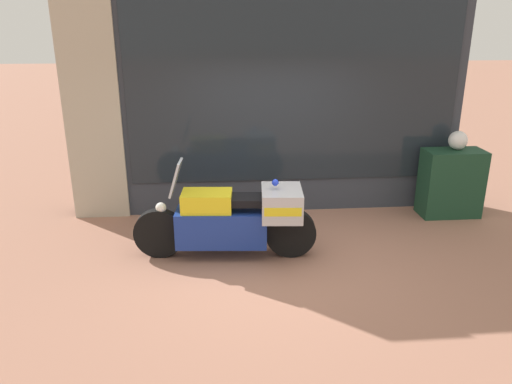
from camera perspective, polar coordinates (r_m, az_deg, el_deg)
ground_plane at (r=6.70m, az=3.07°, el=-7.83°), size 60.00×60.00×0.00m
shop_building at (r=7.98m, az=-1.54°, el=11.34°), size 6.24×0.55×3.86m
window_display at (r=8.42m, az=3.65°, el=1.63°), size 4.93×0.30×2.10m
paramedic_motorcycle at (r=6.59m, az=-2.35°, el=-2.98°), size 2.43×0.70×1.34m
utility_cabinet at (r=8.58m, az=21.39°, el=0.96°), size 0.93×0.49×1.08m
white_helmet at (r=8.48m, az=22.09°, el=5.50°), size 0.29×0.29×0.29m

